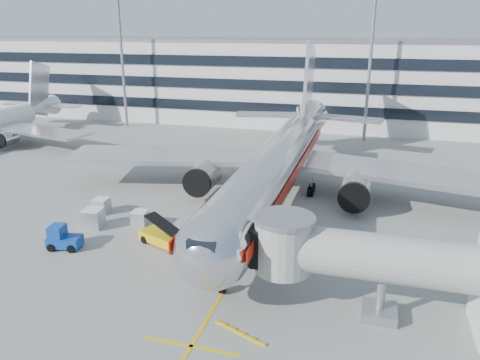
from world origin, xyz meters
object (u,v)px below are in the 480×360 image
(cargo_container_front, at_px, (93,218))
(main_jet, at_px, (280,161))
(belt_loader, at_px, (166,238))
(cargo_container_left, at_px, (140,218))
(baggage_tug, at_px, (62,238))
(cargo_container_right, at_px, (102,206))
(ramp_worker, at_px, (183,249))

(cargo_container_front, bearing_deg, main_jet, 39.32)
(belt_loader, xyz_separation_m, cargo_container_left, (-4.06, 3.18, 0.03))
(baggage_tug, height_order, cargo_container_front, baggage_tug)
(baggage_tug, bearing_deg, cargo_container_front, 89.20)
(cargo_container_right, xyz_separation_m, cargo_container_front, (1.22, -3.39, 0.14))
(main_jet, relative_size, cargo_container_front, 27.05)
(ramp_worker, bearing_deg, baggage_tug, 124.28)
(cargo_container_left, height_order, ramp_worker, ramp_worker)
(cargo_container_front, xyz_separation_m, ramp_worker, (10.40, -3.53, 0.02))
(cargo_container_left, relative_size, cargo_container_front, 0.79)
(baggage_tug, height_order, cargo_container_left, baggage_tug)
(main_jet, height_order, baggage_tug, main_jet)
(cargo_container_left, distance_m, cargo_container_front, 4.26)
(main_jet, distance_m, ramp_worker, 16.79)
(cargo_container_left, bearing_deg, baggage_tug, -124.05)
(main_jet, distance_m, cargo_container_front, 19.66)
(main_jet, relative_size, belt_loader, 9.64)
(cargo_container_right, bearing_deg, belt_loader, -28.65)
(belt_loader, xyz_separation_m, ramp_worker, (2.36, -1.86, 0.20))
(belt_loader, xyz_separation_m, cargo_container_right, (-9.27, 5.06, 0.05))
(main_jet, height_order, belt_loader, main_jet)
(baggage_tug, relative_size, cargo_container_right, 1.94)
(cargo_container_left, bearing_deg, belt_loader, -38.13)
(main_jet, bearing_deg, ramp_worker, -106.18)
(belt_loader, bearing_deg, cargo_container_front, 168.24)
(main_jet, xyz_separation_m, baggage_tug, (-15.05, -16.76, -3.36))
(cargo_container_left, distance_m, ramp_worker, 8.16)
(ramp_worker, bearing_deg, main_jet, 12.93)
(cargo_container_left, height_order, cargo_container_front, cargo_container_front)
(belt_loader, height_order, cargo_container_front, belt_loader)
(main_jet, xyz_separation_m, cargo_container_right, (-16.21, -8.89, -3.48))
(belt_loader, height_order, baggage_tug, belt_loader)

